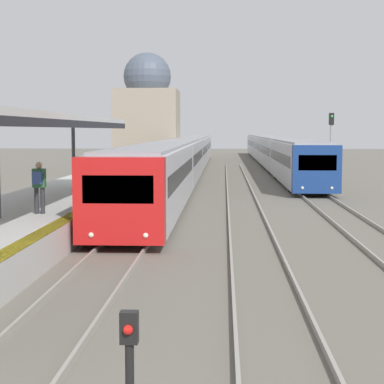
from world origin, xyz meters
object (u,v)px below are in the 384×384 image
train_near (186,155)px  signal_post_near (130,365)px  train_far (271,149)px  signal_mast_far (331,142)px  person_on_platform (39,183)px

train_near → signal_post_near: train_near is taller
train_far → signal_post_near: size_ratio=40.43×
train_far → train_near: bearing=-118.1°
signal_post_near → signal_mast_far: 32.27m
train_far → person_on_platform: bearing=-103.1°
train_far → signal_post_near: (-5.95, -59.87, -0.62)m
train_far → signal_mast_far: bearing=-87.2°
signal_post_near → signal_mast_far: bearing=76.8°
signal_post_near → signal_mast_far: signal_mast_far is taller
person_on_platform → signal_mast_far: (12.19, 18.08, 1.01)m
train_near → signal_post_near: 45.00m
person_on_platform → train_far: 47.83m
train_near → signal_mast_far: size_ratio=14.53×
train_far → signal_post_near: 60.17m
signal_post_near → signal_mast_far: (7.33, 31.36, 1.91)m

